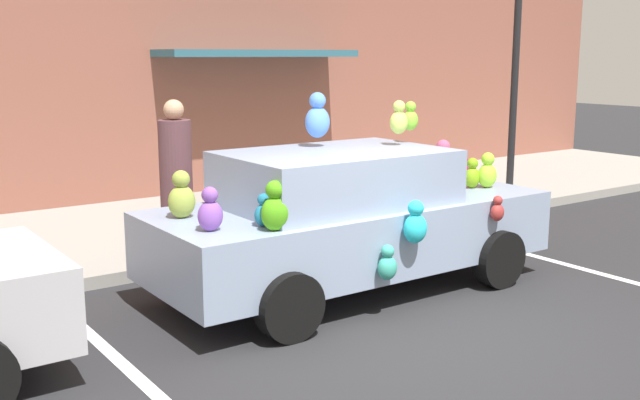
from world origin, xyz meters
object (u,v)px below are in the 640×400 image
(plush_covered_car, at_px, (348,218))
(street_lamp_post, at_px, (516,43))
(teddy_bear_on_sidewalk, at_px, (227,215))
(pedestrian_walking_past, at_px, (176,183))

(plush_covered_car, height_order, street_lamp_post, street_lamp_post)
(plush_covered_car, xyz_separation_m, street_lamp_post, (5.05, 2.10, 1.91))
(teddy_bear_on_sidewalk, xyz_separation_m, street_lamp_post, (5.23, -0.31, 2.28))
(teddy_bear_on_sidewalk, height_order, pedestrian_walking_past, pedestrian_walking_past)
(plush_covered_car, xyz_separation_m, pedestrian_walking_past, (-1.07, 2.01, 0.21))
(teddy_bear_on_sidewalk, bearing_deg, pedestrian_walking_past, -155.51)
(plush_covered_car, bearing_deg, pedestrian_walking_past, 117.95)
(street_lamp_post, bearing_deg, plush_covered_car, -157.38)
(plush_covered_car, distance_m, street_lamp_post, 5.79)
(teddy_bear_on_sidewalk, distance_m, pedestrian_walking_past, 1.13)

